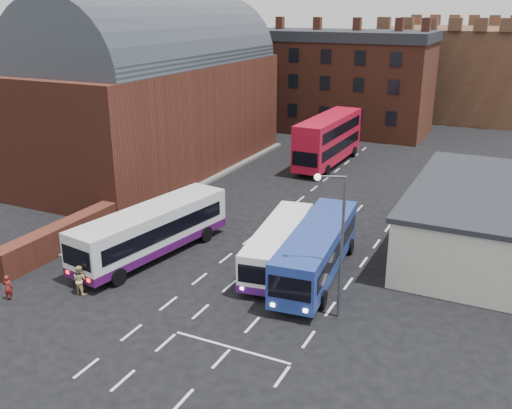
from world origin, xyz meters
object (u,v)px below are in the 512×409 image
at_px(bus_white_inbound, 279,243).
at_px(pedestrian_red, 8,288).
at_px(street_lamp, 337,234).
at_px(bus_blue, 317,249).
at_px(bus_red_double, 328,139).
at_px(pedestrian_beige, 80,280).
at_px(bus_white_outbound, 152,228).

height_order(bus_white_inbound, pedestrian_red, bus_white_inbound).
distance_m(street_lamp, pedestrian_red, 17.81).
height_order(bus_blue, street_lamp, street_lamp).
distance_m(bus_white_inbound, street_lamp, 7.19).
bearing_deg(street_lamp, bus_red_double, 109.56).
bearing_deg(street_lamp, bus_blue, 120.86).
relative_size(street_lamp, pedestrian_beige, 4.53).
bearing_deg(bus_blue, pedestrian_beige, 29.17).
relative_size(pedestrian_red, pedestrian_beige, 0.86).
xyz_separation_m(street_lamp, pedestrian_red, (-16.35, -5.92, -3.86)).
xyz_separation_m(bus_white_inbound, pedestrian_beige, (-8.40, -7.96, -0.68)).
bearing_deg(street_lamp, pedestrian_beige, -164.46).
bearing_deg(pedestrian_beige, pedestrian_red, 42.52).
relative_size(bus_white_inbound, pedestrian_red, 6.72).
height_order(bus_blue, bus_red_double, bus_red_double).
xyz_separation_m(bus_white_inbound, street_lamp, (4.92, -4.26, 3.06)).
bearing_deg(bus_white_inbound, bus_white_outbound, 6.18).
height_order(bus_white_inbound, pedestrian_beige, bus_white_inbound).
xyz_separation_m(bus_white_inbound, pedestrian_red, (-11.43, -10.18, -0.80)).
distance_m(bus_red_double, pedestrian_beige, 31.74).
xyz_separation_m(street_lamp, pedestrian_beige, (-13.32, -3.71, -3.74)).
height_order(bus_white_outbound, pedestrian_beige, bus_white_outbound).
xyz_separation_m(bus_white_outbound, bus_blue, (10.36, 1.70, -0.09)).
distance_m(bus_blue, pedestrian_red, 17.15).
xyz_separation_m(bus_red_double, pedestrian_beige, (-3.45, -31.51, -1.74)).
bearing_deg(bus_red_double, pedestrian_red, 80.22).
relative_size(bus_blue, pedestrian_beige, 6.69).
bearing_deg(pedestrian_red, bus_red_double, -118.29).
bearing_deg(bus_red_double, bus_white_inbound, 102.97).
bearing_deg(bus_white_inbound, street_lamp, 130.79).
xyz_separation_m(bus_white_outbound, street_lamp, (12.72, -2.24, 2.72)).
relative_size(bus_red_double, pedestrian_red, 8.47).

